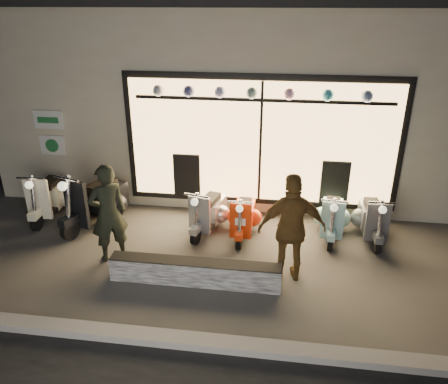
# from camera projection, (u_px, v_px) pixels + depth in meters

# --- Properties ---
(ground) EXTENTS (40.00, 40.00, 0.00)m
(ground) POSITION_uv_depth(u_px,v_px,m) (204.00, 260.00, 7.55)
(ground) COLOR #383533
(ground) RESTS_ON ground
(kerb) EXTENTS (40.00, 0.25, 0.12)m
(kerb) POSITION_uv_depth(u_px,v_px,m) (177.00, 340.00, 5.71)
(kerb) COLOR slate
(kerb) RESTS_ON ground
(shop_building) EXTENTS (10.20, 6.23, 4.20)m
(shop_building) POSITION_uv_depth(u_px,v_px,m) (238.00, 85.00, 11.20)
(shop_building) COLOR beige
(shop_building) RESTS_ON ground
(graffiti_barrier) EXTENTS (2.71, 0.28, 0.40)m
(graffiti_barrier) POSITION_uv_depth(u_px,v_px,m) (195.00, 272.00, 6.88)
(graffiti_barrier) COLOR black
(graffiti_barrier) RESTS_ON ground
(scooter_silver) EXTENTS (0.61, 1.30, 0.93)m
(scooter_silver) POSITION_uv_depth(u_px,v_px,m) (210.00, 211.00, 8.48)
(scooter_silver) COLOR black
(scooter_silver) RESTS_ON ground
(scooter_red) EXTENTS (0.40, 1.22, 0.88)m
(scooter_red) POSITION_uv_depth(u_px,v_px,m) (244.00, 216.00, 8.33)
(scooter_red) COLOR black
(scooter_red) RESTS_ON ground
(scooter_black) EXTENTS (0.90, 1.63, 1.17)m
(scooter_black) POSITION_uv_depth(u_px,v_px,m) (101.00, 200.00, 8.71)
(scooter_black) COLOR black
(scooter_black) RESTS_ON ground
(scooter_cream) EXTENTS (0.53, 1.46, 1.04)m
(scooter_cream) POSITION_uv_depth(u_px,v_px,m) (51.00, 195.00, 9.06)
(scooter_cream) COLOR black
(scooter_cream) RESTS_ON ground
(scooter_blue) EXTENTS (0.49, 1.28, 0.91)m
(scooter_blue) POSITION_uv_depth(u_px,v_px,m) (332.00, 215.00, 8.31)
(scooter_blue) COLOR black
(scooter_blue) RESTS_ON ground
(scooter_grey) EXTENTS (0.42, 1.28, 0.92)m
(scooter_grey) POSITION_uv_depth(u_px,v_px,m) (371.00, 217.00, 8.24)
(scooter_grey) COLOR black
(scooter_grey) RESTS_ON ground
(man) EXTENTS (0.75, 0.71, 1.73)m
(man) POSITION_uv_depth(u_px,v_px,m) (108.00, 213.00, 7.28)
(man) COLOR black
(man) RESTS_ON ground
(woman) EXTENTS (1.11, 0.60, 1.80)m
(woman) POSITION_uv_depth(u_px,v_px,m) (292.00, 229.00, 6.73)
(woman) COLOR brown
(woman) RESTS_ON ground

